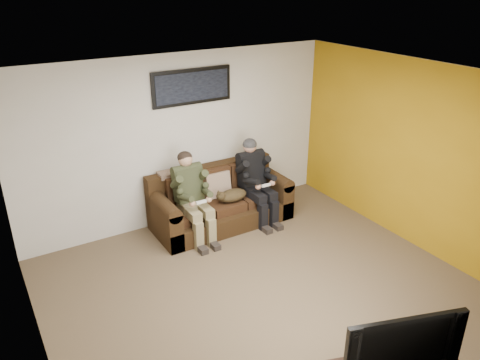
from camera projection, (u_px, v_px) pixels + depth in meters
floor at (262, 290)px, 5.81m from camera, size 5.00×5.00×0.00m
ceiling at (267, 81)px, 4.76m from camera, size 5.00×5.00×0.00m
wall_back at (181, 140)px, 7.05m from camera, size 5.00×0.00×5.00m
wall_front at (430, 307)px, 3.53m from camera, size 5.00×0.00×5.00m
wall_left at (28, 260)px, 4.10m from camera, size 0.00×4.50×4.50m
wall_right at (414, 155)px, 6.47m from camera, size 0.00×4.50×4.50m
accent_wall_right at (413, 155)px, 6.47m from camera, size 0.00×4.50×4.50m
sofa at (219, 203)px, 7.30m from camera, size 2.12×0.92×0.87m
throw_pillow at (218, 185)px, 7.21m from camera, size 0.41×0.19×0.40m
throw_blanket at (172, 173)px, 6.99m from camera, size 0.43×0.21×0.08m
person_left at (192, 192)px, 6.75m from camera, size 0.51×0.87×1.28m
person_right at (255, 176)px, 7.26m from camera, size 0.51×0.86×1.29m
cat at (232, 195)px, 7.08m from camera, size 0.66×0.26×0.24m
framed_poster at (192, 86)px, 6.79m from camera, size 1.25×0.05×0.52m
television at (398, 339)px, 4.05m from camera, size 1.07×0.47×0.62m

